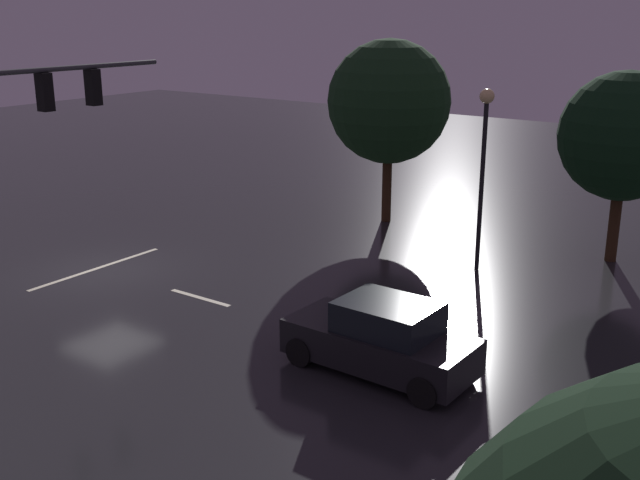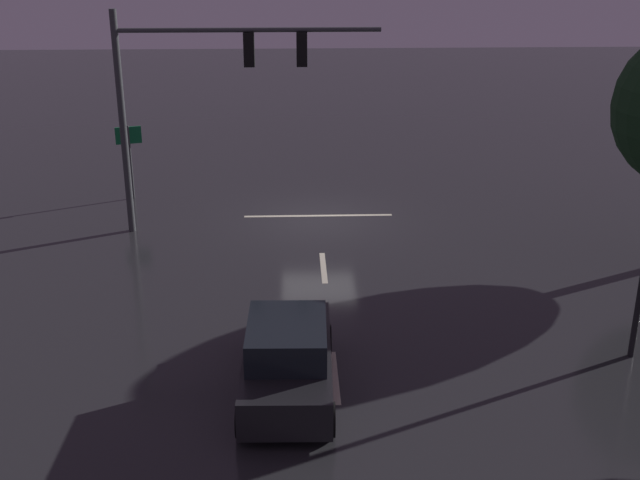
% 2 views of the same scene
% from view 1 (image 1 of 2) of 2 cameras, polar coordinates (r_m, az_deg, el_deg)
% --- Properties ---
extents(ground_plane, '(80.00, 80.00, 0.00)m').
position_cam_1_polar(ground_plane, '(24.86, -15.53, -2.22)').
color(ground_plane, '#232326').
extents(lane_dash_far, '(0.16, 2.20, 0.01)m').
position_cam_1_polar(lane_dash_far, '(22.04, -8.86, -4.24)').
color(lane_dash_far, beige).
rests_on(lane_dash_far, ground_plane).
extents(lane_dash_mid, '(0.16, 2.20, 0.01)m').
position_cam_1_polar(lane_dash_mid, '(18.64, 4.70, -8.11)').
color(lane_dash_mid, beige).
rests_on(lane_dash_mid, ground_plane).
extents(stop_bar, '(5.00, 0.16, 0.01)m').
position_cam_1_polar(stop_bar, '(25.18, -16.16, -2.02)').
color(stop_bar, beige).
rests_on(stop_bar, ground_plane).
extents(car_approaching, '(2.00, 4.41, 1.70)m').
position_cam_1_polar(car_approaching, '(17.27, 4.59, -7.31)').
color(car_approaching, black).
rests_on(car_approaching, ground_plane).
extents(street_lamp_left_kerb, '(0.44, 0.44, 5.58)m').
position_cam_1_polar(street_lamp_left_kerb, '(23.65, 12.03, 6.73)').
color(street_lamp_left_kerb, black).
rests_on(street_lamp_left_kerb, ground_plane).
extents(tree_left_near, '(4.03, 4.03, 6.06)m').
position_cam_1_polar(tree_left_near, '(25.76, 21.58, 7.14)').
color(tree_left_near, '#382314').
rests_on(tree_left_near, ground_plane).
extents(tree_left_far, '(4.55, 4.55, 6.82)m').
position_cam_1_polar(tree_left_far, '(28.86, 5.12, 10.14)').
color(tree_left_far, '#382314').
rests_on(tree_left_far, ground_plane).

